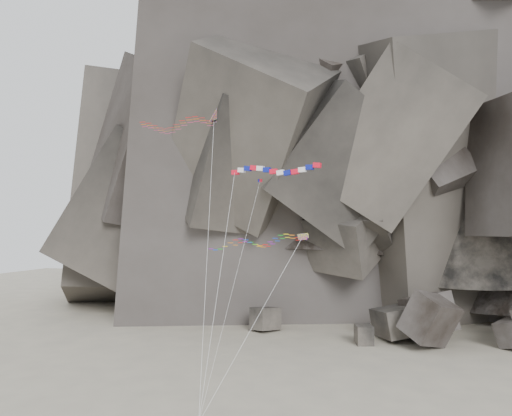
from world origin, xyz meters
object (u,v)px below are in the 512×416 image
(banner_kite, at_px, (274,171))
(pennant_kite, at_px, (247,231))
(delta_kite, at_px, (173,124))
(parafoil_kite, at_px, (251,242))

(banner_kite, bearing_deg, pennant_kite, -128.58)
(delta_kite, bearing_deg, banner_kite, 0.39)
(pennant_kite, bearing_deg, delta_kite, 177.98)
(delta_kite, distance_m, banner_kite, 14.00)
(parafoil_kite, relative_size, pennant_kite, 0.73)
(parafoil_kite, bearing_deg, banner_kite, 2.51)
(banner_kite, relative_size, parafoil_kite, 1.47)
(banner_kite, distance_m, parafoil_kite, 8.11)
(banner_kite, xyz_separation_m, parafoil_kite, (-2.63, 0.43, -7.66))
(delta_kite, xyz_separation_m, pennant_kite, (10.28, -3.43, -12.39))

